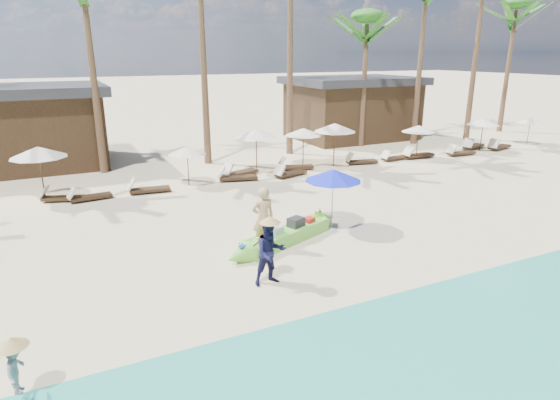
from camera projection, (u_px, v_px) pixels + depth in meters
name	position (u px, v px, depth m)	size (l,w,h in m)	color
ground	(283.00, 270.00, 13.34)	(240.00, 240.00, 0.00)	beige
wet_sand_strip	(396.00, 373.00, 9.04)	(240.00, 4.50, 0.01)	tan
green_canoe	(287.00, 235.00, 15.23)	(5.44, 2.48, 0.73)	#6BCB3D
tourist	(263.00, 218.00, 14.57)	(0.73, 0.48, 2.01)	tan
vendor_green	(270.00, 253.00, 12.31)	(0.87, 0.68, 1.80)	#141438
vendor_yellow	(16.00, 368.00, 8.15)	(0.64, 0.37, 0.99)	gray
blue_umbrella	(333.00, 175.00, 16.00)	(1.97, 1.97, 2.12)	#99999E
resort_parasol_4	(38.00, 152.00, 18.95)	(2.24, 2.24, 2.30)	#3A2617
lounger_4_left	(60.00, 197.00, 19.44)	(1.80, 1.07, 0.58)	#3A2617
lounger_4_right	(88.00, 196.00, 19.53)	(1.79, 0.71, 0.59)	#3A2617
resort_parasol_5	(187.00, 151.00, 21.41)	(1.76, 1.76, 1.81)	#3A2617
lounger_5_left	(147.00, 189.00, 20.58)	(1.88, 0.74, 0.62)	#3A2617
resort_parasol_6	(256.00, 133.00, 23.65)	(2.21, 2.21, 2.27)	#3A2617
lounger_6_left	(235.00, 177.00, 22.55)	(2.00, 1.04, 0.65)	#3A2617
lounger_6_right	(238.00, 172.00, 23.37)	(2.08, 1.19, 0.67)	#3A2617
resort_parasol_7	(303.00, 132.00, 25.06)	(2.01, 2.01, 2.07)	#3A2617
lounger_7_left	(289.00, 173.00, 23.31)	(1.91, 1.05, 0.62)	#3A2617
lounger_7_right	(294.00, 166.00, 24.69)	(1.96, 1.06, 0.64)	#3A2617
resort_parasol_8	(335.00, 128.00, 24.94)	(2.27, 2.27, 2.34)	#3A2617
lounger_8_left	(360.00, 161.00, 25.93)	(1.87, 0.95, 0.61)	#3A2617
resort_parasol_9	(418.00, 129.00, 26.80)	(1.90, 1.90, 1.95)	#3A2617
lounger_9_left	(393.00, 157.00, 26.80)	(1.70, 0.67, 0.56)	#3A2617
lounger_9_right	(417.00, 154.00, 27.39)	(2.00, 0.63, 0.68)	#3A2617
resort_parasol_10	(483.00, 122.00, 29.00)	(1.96, 1.96, 2.02)	#3A2617
lounger_10_left	(460.00, 152.00, 28.09)	(1.90, 0.69, 0.64)	#3A2617
lounger_10_right	(473.00, 146.00, 29.99)	(2.07, 1.19, 0.67)	#3A2617
resort_parasol_11	(531.00, 120.00, 31.02)	(1.77, 1.77, 1.82)	#3A2617
lounger_11_left	(499.00, 146.00, 29.79)	(2.09, 1.07, 0.68)	#3A2617
palm_6	(367.00, 34.00, 29.00)	(2.08, 2.08, 8.51)	brown
palm_7	(425.00, 1.00, 29.23)	(2.08, 2.08, 11.08)	brown
palm_9	(514.00, 22.00, 34.46)	(2.08, 2.08, 9.82)	brown
pavilion_east	(352.00, 107.00, 33.50)	(8.80, 6.60, 4.30)	#3A2617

